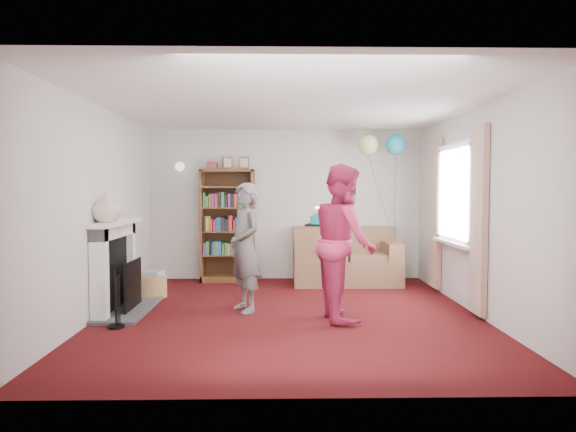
{
  "coord_description": "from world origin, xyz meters",
  "views": [
    {
      "loc": [
        -0.13,
        -6.12,
        1.51
      ],
      "look_at": [
        -0.0,
        0.6,
        1.16
      ],
      "focal_mm": 32.0,
      "sensor_mm": 36.0,
      "label": 1
    }
  ],
  "objects_px": {
    "bookcase": "(228,226)",
    "birthday_cake": "(323,220)",
    "person_striped": "(245,247)",
    "sofa": "(346,262)",
    "person_magenta": "(344,242)"
  },
  "relations": [
    {
      "from": "bookcase",
      "to": "person_striped",
      "type": "distance_m",
      "value": 2.18
    },
    {
      "from": "sofa",
      "to": "person_magenta",
      "type": "distance_m",
      "value": 2.38
    },
    {
      "from": "sofa",
      "to": "birthday_cake",
      "type": "xyz_separation_m",
      "value": [
        -0.54,
        -2.0,
        0.8
      ]
    },
    {
      "from": "person_striped",
      "to": "birthday_cake",
      "type": "relative_size",
      "value": 4.15
    },
    {
      "from": "person_striped",
      "to": "birthday_cake",
      "type": "xyz_separation_m",
      "value": [
        0.96,
        -0.09,
        0.34
      ]
    },
    {
      "from": "bookcase",
      "to": "birthday_cake",
      "type": "relative_size",
      "value": 5.33
    },
    {
      "from": "sofa",
      "to": "person_magenta",
      "type": "height_order",
      "value": "person_magenta"
    },
    {
      "from": "sofa",
      "to": "birthday_cake",
      "type": "distance_m",
      "value": 2.22
    },
    {
      "from": "birthday_cake",
      "to": "person_striped",
      "type": "bearing_deg",
      "value": 174.4
    },
    {
      "from": "sofa",
      "to": "birthday_cake",
      "type": "height_order",
      "value": "birthday_cake"
    },
    {
      "from": "bookcase",
      "to": "birthday_cake",
      "type": "height_order",
      "value": "bookcase"
    },
    {
      "from": "person_magenta",
      "to": "person_striped",
      "type": "bearing_deg",
      "value": 66.13
    },
    {
      "from": "person_striped",
      "to": "person_magenta",
      "type": "bearing_deg",
      "value": 43.87
    },
    {
      "from": "person_striped",
      "to": "birthday_cake",
      "type": "bearing_deg",
      "value": 56.28
    },
    {
      "from": "sofa",
      "to": "person_striped",
      "type": "relative_size",
      "value": 1.06
    }
  ]
}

